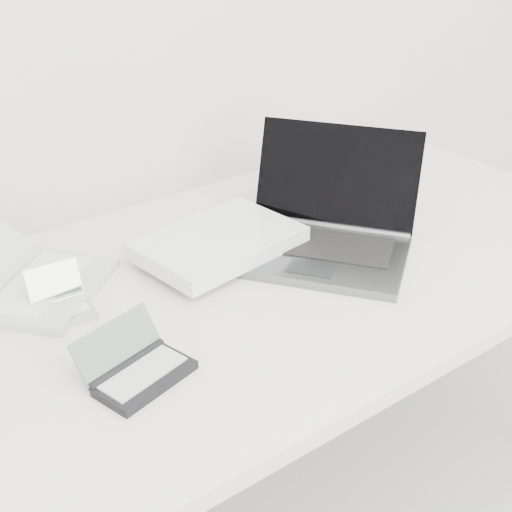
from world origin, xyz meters
TOP-DOWN VIEW (x-y plane):
  - desk at (0.00, 1.55)m, footprint 1.60×0.80m
  - laptop_large at (0.07, 1.59)m, footprint 0.57×0.45m
  - netbook_open_white at (-0.37, 1.74)m, footprint 0.38×0.39m
  - pda_silver at (-0.35, 1.63)m, footprint 0.10×0.11m
  - palmtop_charcoal at (-0.33, 1.40)m, footprint 0.17×0.15m

SIDE VIEW (x-z plane):
  - desk at x=0.00m, z-range 0.32..1.05m
  - palmtop_charcoal at x=-0.33m, z-range 0.71..0.78m
  - pda_silver at x=-0.35m, z-range 0.71..0.78m
  - netbook_open_white at x=-0.37m, z-range 0.70..0.81m
  - laptop_large at x=0.07m, z-range 0.66..0.87m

